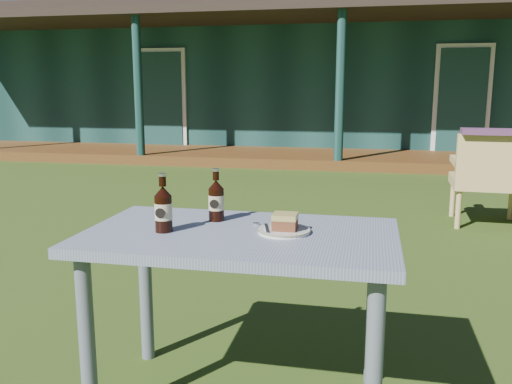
% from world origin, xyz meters
% --- Properties ---
extents(ground, '(80.00, 80.00, 0.00)m').
position_xyz_m(ground, '(0.00, 0.00, 0.00)').
color(ground, '#334916').
extents(pavilion, '(15.80, 8.30, 3.45)m').
position_xyz_m(pavilion, '(-0.00, 9.39, 1.61)').
color(pavilion, '#153834').
rests_on(pavilion, ground).
extents(cafe_table, '(1.20, 0.70, 0.72)m').
position_xyz_m(cafe_table, '(0.00, -1.60, 0.62)').
color(cafe_table, slate).
rests_on(cafe_table, ground).
extents(plate, '(0.20, 0.20, 0.01)m').
position_xyz_m(plate, '(0.17, -1.57, 0.73)').
color(plate, silver).
rests_on(plate, cafe_table).
extents(cake_slice, '(0.09, 0.09, 0.06)m').
position_xyz_m(cake_slice, '(0.17, -1.58, 0.77)').
color(cake_slice, brown).
rests_on(cake_slice, plate).
extents(fork, '(0.05, 0.14, 0.00)m').
position_xyz_m(fork, '(0.10, -1.58, 0.74)').
color(fork, silver).
rests_on(fork, plate).
extents(cola_bottle_near, '(0.07, 0.07, 0.22)m').
position_xyz_m(cola_bottle_near, '(-0.14, -1.44, 0.81)').
color(cola_bottle_near, black).
rests_on(cola_bottle_near, cafe_table).
extents(cola_bottle_far, '(0.07, 0.07, 0.23)m').
position_xyz_m(cola_bottle_far, '(-0.29, -1.66, 0.81)').
color(cola_bottle_far, black).
rests_on(cola_bottle_far, cafe_table).
extents(bottle_cap, '(0.03, 0.03, 0.01)m').
position_xyz_m(bottle_cap, '(0.04, -1.48, 0.72)').
color(bottle_cap, silver).
rests_on(bottle_cap, cafe_table).
extents(armchair_left, '(0.66, 0.62, 0.86)m').
position_xyz_m(armchair_left, '(1.56, 1.66, 0.49)').
color(armchair_left, tan).
rests_on(armchair_left, ground).
extents(floral_throw, '(0.59, 0.22, 0.05)m').
position_xyz_m(floral_throw, '(1.55, 1.48, 0.89)').
color(floral_throw, '#563050').
rests_on(floral_throw, armchair_left).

